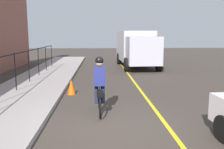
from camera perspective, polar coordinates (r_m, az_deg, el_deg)
ground_plane at (r=6.79m, az=-0.67°, el=-12.13°), size 80.00×80.00×0.00m
lane_line_centre at (r=7.03m, az=12.75°, el=-11.57°), size 36.00×0.12×0.01m
cyclist_lead at (r=7.59m, az=-2.95°, el=-2.65°), size 1.71×0.37×1.83m
box_truck_background at (r=19.11m, az=5.73°, el=6.47°), size 6.79×2.74×2.78m
traffic_cone_near at (r=10.35m, az=-9.57°, el=-2.88°), size 0.36×0.36×0.64m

